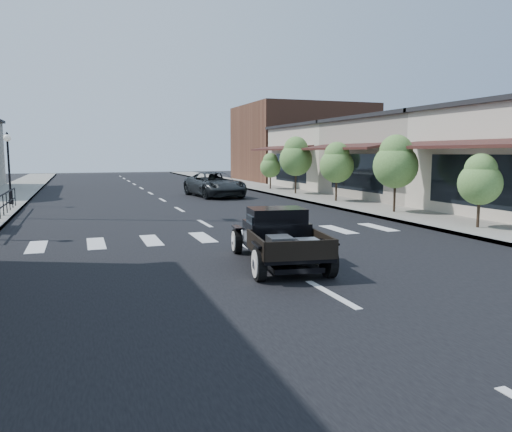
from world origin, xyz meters
name	(u,v)px	position (x,y,z in m)	size (l,w,h in m)	color
ground	(273,262)	(0.00, 0.00, 0.00)	(120.00, 120.00, 0.00)	black
road	(169,204)	(0.00, 15.00, 0.01)	(14.00, 80.00, 0.02)	black
road_markings	(188,215)	(0.00, 10.00, 0.00)	(12.00, 60.00, 0.06)	silver
sidewalk_right	(314,197)	(8.50, 15.00, 0.07)	(3.00, 80.00, 0.15)	gray
storefront_mid	(431,160)	(15.00, 13.00, 2.25)	(10.00, 9.00, 4.50)	gray
storefront_far	(352,158)	(15.00, 22.00, 2.25)	(10.00, 9.00, 4.50)	beige
far_building_right	(302,144)	(15.50, 32.00, 3.50)	(11.00, 10.00, 7.00)	brown
lamp_post_c	(9,168)	(-7.60, 16.00, 1.92)	(0.36, 0.36, 3.53)	black
small_tree_a	(479,192)	(8.30, 2.13, 1.35)	(1.44, 1.44, 2.40)	#55833C
small_tree_b	(395,175)	(8.30, 6.91, 1.73)	(1.89, 1.89, 3.16)	#55833C
small_tree_c	(336,173)	(8.30, 12.05, 1.63)	(1.78, 1.78, 2.96)	#55833C
small_tree_d	(296,166)	(8.30, 17.26, 1.84)	(2.03, 2.03, 3.38)	#55833C
small_tree_e	(270,172)	(8.30, 21.61, 1.35)	(1.44, 1.44, 2.41)	#55833C
hotrod_pickup	(278,237)	(0.01, -0.33, 0.69)	(1.87, 4.00, 1.39)	black
second_car	(215,185)	(3.34, 18.12, 0.74)	(2.47, 5.36, 1.49)	black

